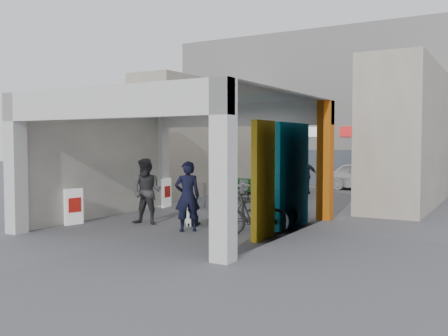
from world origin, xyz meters
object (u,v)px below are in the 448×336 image
Objects in this scene: bicycle_front at (268,206)px; white_van at (365,176)px; produce_stand at (240,191)px; man_crates at (306,175)px; border_collie at (191,216)px; man_elderly at (264,191)px; cafe_set at (242,194)px; man_with_dog at (187,196)px; bicycle_rear at (254,214)px; man_back_turned at (147,192)px.

bicycle_front is 11.09m from white_van.
man_crates is at bearing 55.38° from produce_stand.
man_elderly is (1.14, 2.21, 0.56)m from border_collie.
man_with_dog is (1.70, -6.23, 0.61)m from cafe_set.
bicycle_front is at bearing -167.44° from man_with_dog.
man_with_dog is 10.26m from man_crates.
man_crates is at bearing 161.14° from white_van.
man_elderly is at bearing 38.60° from border_collie.
cafe_set reaches higher than produce_stand.
man_elderly is 2.79m from bicycle_rear.
bicycle_rear is at bearing -59.80° from cafe_set.
border_collie is 1.44m from man_back_turned.
cafe_set is at bearing 171.29° from white_van.
white_van is at bearing 58.60° from border_collie.
cafe_set is at bearing 61.98° from man_crates.
border_collie is 0.35× the size of bicycle_front.
border_collie is at bearing -106.71° from man_with_dog.
cafe_set is 0.78× the size of bicycle_rear.
white_van is (2.94, 6.87, 0.38)m from cafe_set.
man_with_dog is 1.80m from bicycle_rear.
man_crates is at bearing 73.06° from man_back_turned.
border_collie is 0.37× the size of man_with_dog.
man_with_dog is 1.09× the size of man_crates.
man_elderly reaches higher than border_collie.
produce_stand is 6.87m from border_collie.
produce_stand is 0.31× the size of white_van.
man_elderly is (2.36, 2.61, -0.09)m from man_back_turned.
bicycle_rear is (4.10, -6.96, 0.20)m from produce_stand.
bicycle_front is (0.57, -0.92, -0.32)m from man_elderly.
man_with_dog reaches higher than bicycle_front.
bicycle_front is at bearing -16.47° from bicycle_rear.
border_collie is 0.40× the size of man_elderly.
produce_stand is at bearing -115.56° from man_with_dog.
man_crates is at bearing -15.77° from bicycle_rear.
man_back_turned is 3.34m from bicycle_rear.
cafe_set is 5.93m from man_back_turned.
white_van is (0.46, 10.16, -0.16)m from man_elderly.
bicycle_rear is (2.10, -0.39, 0.25)m from border_collie.
cafe_set is 0.34× the size of white_van.
bicycle_rear is at bearing -11.41° from man_back_turned.
produce_stand reaches higher than border_collie.
man_crates is 0.86× the size of bicycle_front.
border_collie is at bearing 78.45° from man_crates.
cafe_set is 1.26m from produce_stand.
man_back_turned is (0.78, -6.97, 0.60)m from produce_stand.
bicycle_rear is 12.78m from white_van.
man_back_turned reaches higher than man_elderly.
man_with_dog is 1.62m from man_back_turned.
produce_stand is 5.40m from man_elderly.
man_crates is at bearing 101.20° from man_elderly.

